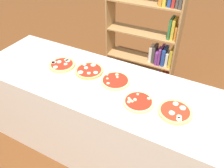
{
  "coord_description": "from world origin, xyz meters",
  "views": [
    {
      "loc": [
        0.69,
        -1.3,
        2.08
      ],
      "look_at": [
        0.0,
        0.0,
        0.91
      ],
      "focal_mm": 36.95,
      "sensor_mm": 36.0,
      "label": 1
    }
  ],
  "objects_px": {
    "pizza_mushroom_3": "(138,102)",
    "pizza_mozzarella_1": "(89,71)",
    "pizza_mushroom_2": "(115,81)",
    "pizza_mozzarella_4": "(175,112)",
    "pizza_mozzarella_0": "(62,65)",
    "bookshelf": "(153,37)"
  },
  "relations": [
    {
      "from": "pizza_mozzarella_0",
      "to": "pizza_mozzarella_1",
      "type": "relative_size",
      "value": 0.97
    },
    {
      "from": "pizza_mozzarella_0",
      "to": "pizza_mushroom_3",
      "type": "relative_size",
      "value": 1.02
    },
    {
      "from": "pizza_mozzarella_1",
      "to": "bookshelf",
      "type": "height_order",
      "value": "bookshelf"
    },
    {
      "from": "pizza_mushroom_3",
      "to": "pizza_mushroom_2",
      "type": "bearing_deg",
      "value": 151.44
    },
    {
      "from": "pizza_mozzarella_0",
      "to": "pizza_mushroom_2",
      "type": "height_order",
      "value": "pizza_mozzarella_0"
    },
    {
      "from": "pizza_mozzarella_0",
      "to": "pizza_mushroom_3",
      "type": "height_order",
      "value": "pizza_mozzarella_0"
    },
    {
      "from": "pizza_mozzarella_0",
      "to": "pizza_mushroom_2",
      "type": "bearing_deg",
      "value": 1.71
    },
    {
      "from": "pizza_mushroom_2",
      "to": "pizza_mozzarella_4",
      "type": "bearing_deg",
      "value": -12.43
    },
    {
      "from": "pizza_mozzarella_4",
      "to": "pizza_mozzarella_0",
      "type": "bearing_deg",
      "value": 174.55
    },
    {
      "from": "pizza_mushroom_3",
      "to": "pizza_mozzarella_1",
      "type": "bearing_deg",
      "value": 162.76
    },
    {
      "from": "pizza_mushroom_2",
      "to": "pizza_mozzarella_4",
      "type": "distance_m",
      "value": 0.56
    },
    {
      "from": "pizza_mushroom_2",
      "to": "pizza_mushroom_3",
      "type": "xyz_separation_m",
      "value": [
        0.27,
        -0.15,
        -0.0
      ]
    },
    {
      "from": "pizza_mozzarella_1",
      "to": "pizza_mozzarella_4",
      "type": "xyz_separation_m",
      "value": [
        0.82,
        -0.14,
        -0.0
      ]
    },
    {
      "from": "pizza_mushroom_2",
      "to": "pizza_mozzarella_4",
      "type": "relative_size",
      "value": 1.0
    },
    {
      "from": "pizza_mozzarella_1",
      "to": "pizza_mozzarella_0",
      "type": "bearing_deg",
      "value": -172.27
    },
    {
      "from": "pizza_mushroom_3",
      "to": "bookshelf",
      "type": "distance_m",
      "value": 1.42
    },
    {
      "from": "pizza_mozzarella_0",
      "to": "pizza_mozzarella_1",
      "type": "height_order",
      "value": "same"
    },
    {
      "from": "pizza_mozzarella_1",
      "to": "bookshelf",
      "type": "relative_size",
      "value": 0.16
    },
    {
      "from": "pizza_mushroom_2",
      "to": "bookshelf",
      "type": "height_order",
      "value": "bookshelf"
    },
    {
      "from": "pizza_mozzarella_1",
      "to": "pizza_mushroom_2",
      "type": "height_order",
      "value": "same"
    },
    {
      "from": "pizza_mushroom_3",
      "to": "pizza_mozzarella_4",
      "type": "distance_m",
      "value": 0.27
    },
    {
      "from": "pizza_mozzarella_1",
      "to": "pizza_mozzarella_4",
      "type": "height_order",
      "value": "pizza_mozzarella_1"
    }
  ]
}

